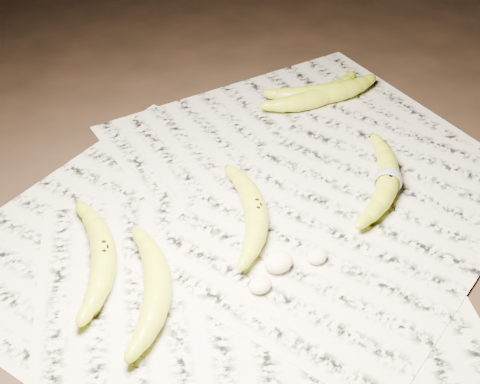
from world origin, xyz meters
TOP-DOWN VIEW (x-y plane):
  - ground at (0.00, 0.00)m, footprint 3.00×3.00m
  - newspaper_patch at (-0.00, 0.03)m, footprint 0.90×0.70m
  - banana_left_a at (-0.21, 0.06)m, footprint 0.14×0.20m
  - banana_left_b at (-0.18, -0.04)m, footprint 0.15×0.19m
  - banana_center at (0.01, 0.01)m, footprint 0.14×0.19m
  - banana_taped at (0.22, -0.05)m, footprint 0.19×0.17m
  - banana_upper_a at (0.30, 0.20)m, footprint 0.19×0.07m
  - banana_upper_b at (0.31, 0.20)m, footprint 0.19×0.12m
  - measuring_tape at (0.22, -0.05)m, footprint 0.03×0.04m
  - flesh_chunk_a at (-0.02, -0.08)m, footprint 0.04×0.03m
  - flesh_chunk_b at (-0.07, -0.10)m, footprint 0.03×0.03m
  - flesh_chunk_c at (0.03, -0.10)m, footprint 0.03×0.02m

SIDE VIEW (x-z plane):
  - ground at x=0.00m, z-range 0.00..0.00m
  - newspaper_patch at x=0.00m, z-range 0.00..0.01m
  - flesh_chunk_c at x=0.03m, z-range 0.01..0.02m
  - flesh_chunk_b at x=-0.07m, z-range 0.01..0.03m
  - flesh_chunk_a at x=-0.02m, z-range 0.01..0.03m
  - banana_taped at x=0.22m, z-range 0.01..0.04m
  - measuring_tape at x=0.22m, z-range 0.00..0.05m
  - banana_center at x=0.01m, z-range 0.01..0.04m
  - banana_left_a at x=-0.21m, z-range 0.01..0.04m
  - banana_upper_a at x=0.30m, z-range 0.01..0.04m
  - banana_left_b at x=-0.18m, z-range 0.01..0.04m
  - banana_upper_b at x=0.31m, z-range 0.01..0.05m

